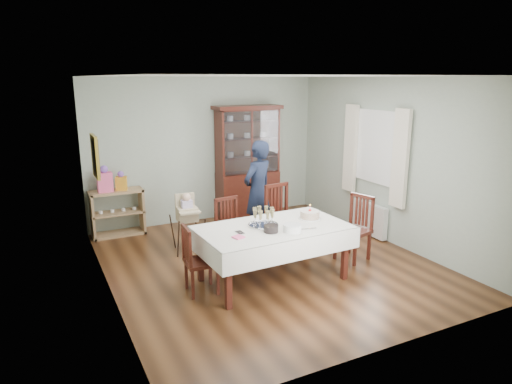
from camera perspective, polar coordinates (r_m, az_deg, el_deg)
floor at (r=6.88m, az=1.48°, el=-8.82°), size 5.00×5.00×0.00m
room_shell at (r=6.88m, az=-0.52°, el=5.96°), size 5.00×5.00×5.00m
dining_table at (r=6.19m, az=2.11°, el=-7.64°), size 2.04×1.22×0.76m
china_cabinet at (r=8.83m, az=-1.05°, el=3.94°), size 1.30×0.48×2.18m
sideboard at (r=8.29m, az=-16.91°, el=-2.49°), size 0.90×0.38×0.80m
picture_frame at (r=6.52m, az=-19.48°, el=4.22°), size 0.04×0.48×0.58m
window at (r=7.94m, az=14.87°, el=5.45°), size 0.04×1.02×1.22m
curtain_left at (r=7.47m, az=17.59°, el=3.97°), size 0.07×0.30×1.55m
curtain_right at (r=8.39m, az=11.73°, el=5.38°), size 0.07×0.30×1.55m
radiator at (r=8.17m, az=14.00°, el=-3.26°), size 0.10×0.80×0.55m
chair_far_left at (r=6.93m, az=-2.96°, el=-6.19°), size 0.47×0.47×0.93m
chair_far_right at (r=7.30m, az=3.42°, el=-4.86°), size 0.52×0.52×1.04m
chair_end_left at (r=5.94m, az=-6.98°, el=-9.97°), size 0.43×0.43×0.89m
chair_end_right at (r=7.07m, az=12.04°, el=-5.98°), size 0.54×0.54×0.97m
woman at (r=7.55m, az=0.23°, el=0.07°), size 0.73×0.63×1.70m
high_chair at (r=7.32m, az=-8.55°, el=-4.47°), size 0.44×0.44×0.94m
champagne_tray at (r=6.07m, az=0.94°, el=-3.58°), size 0.40×0.40×0.24m
birthday_cake at (r=6.42m, az=6.74°, el=-2.87°), size 0.31×0.31×0.21m
plate_stack_dark at (r=5.84m, az=1.89°, el=-4.60°), size 0.19×0.19×0.09m
plate_stack_white at (r=5.86m, az=4.56°, el=-4.53°), size 0.29×0.29×0.10m
napkin_stack at (r=5.65m, az=-2.22°, el=-5.65°), size 0.15×0.15×0.02m
cutlery at (r=5.82m, az=-2.33°, el=-5.11°), size 0.10×0.15×0.01m
cake_knife at (r=5.98m, az=6.16°, el=-4.62°), size 0.31×0.09×0.01m
gift_bag_pink at (r=8.10m, az=-18.38°, el=1.41°), size 0.25×0.16×0.46m
gift_bag_orange at (r=8.15m, az=-16.50°, el=1.25°), size 0.21×0.18×0.33m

